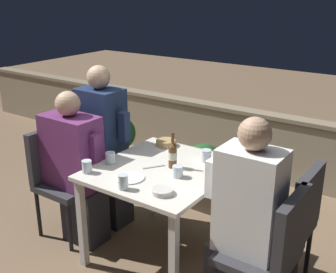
{
  "coord_description": "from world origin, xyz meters",
  "views": [
    {
      "loc": [
        1.62,
        -2.26,
        1.97
      ],
      "look_at": [
        0.0,
        0.07,
        0.95
      ],
      "focal_mm": 45.0,
      "sensor_mm": 36.0,
      "label": 1
    }
  ],
  "objects_px": {
    "person_navy_jumper": "(105,146)",
    "chair_right_far": "(291,217)",
    "person_white_polo": "(243,219)",
    "person_purple_stripe": "(76,169)",
    "chair_left_far": "(89,158)",
    "chair_right_near": "(273,247)",
    "beer_bottle": "(173,154)",
    "potted_plant": "(116,142)",
    "chair_left_near": "(60,171)"
  },
  "relations": [
    {
      "from": "person_white_polo",
      "to": "chair_right_far",
      "type": "bearing_deg",
      "value": 65.96
    },
    {
      "from": "chair_left_near",
      "to": "person_purple_stripe",
      "type": "distance_m",
      "value": 0.21
    },
    {
      "from": "person_purple_stripe",
      "to": "potted_plant",
      "type": "bearing_deg",
      "value": 115.11
    },
    {
      "from": "chair_left_far",
      "to": "chair_right_far",
      "type": "relative_size",
      "value": 1.0
    },
    {
      "from": "chair_left_far",
      "to": "chair_right_near",
      "type": "distance_m",
      "value": 1.86
    },
    {
      "from": "person_white_polo",
      "to": "chair_right_far",
      "type": "height_order",
      "value": "person_white_polo"
    },
    {
      "from": "person_navy_jumper",
      "to": "chair_right_far",
      "type": "xyz_separation_m",
      "value": [
        1.6,
        0.03,
        -0.16
      ]
    },
    {
      "from": "chair_left_near",
      "to": "beer_bottle",
      "type": "distance_m",
      "value": 1.02
    },
    {
      "from": "beer_bottle",
      "to": "potted_plant",
      "type": "height_order",
      "value": "beer_bottle"
    },
    {
      "from": "beer_bottle",
      "to": "chair_left_far",
      "type": "bearing_deg",
      "value": 174.56
    },
    {
      "from": "chair_right_near",
      "to": "potted_plant",
      "type": "relative_size",
      "value": 1.23
    },
    {
      "from": "chair_right_near",
      "to": "chair_left_far",
      "type": "bearing_deg",
      "value": 169.23
    },
    {
      "from": "person_white_polo",
      "to": "chair_right_near",
      "type": "bearing_deg",
      "value": -0.0
    },
    {
      "from": "person_purple_stripe",
      "to": "beer_bottle",
      "type": "bearing_deg",
      "value": 17.98
    },
    {
      "from": "person_navy_jumper",
      "to": "beer_bottle",
      "type": "distance_m",
      "value": 0.76
    },
    {
      "from": "chair_left_near",
      "to": "chair_right_near",
      "type": "xyz_separation_m",
      "value": [
        1.83,
        -0.01,
        0.0
      ]
    },
    {
      "from": "chair_left_far",
      "to": "beer_bottle",
      "type": "height_order",
      "value": "beer_bottle"
    },
    {
      "from": "chair_left_far",
      "to": "chair_right_far",
      "type": "xyz_separation_m",
      "value": [
        1.8,
        0.03,
        0.0
      ]
    },
    {
      "from": "person_white_polo",
      "to": "chair_right_far",
      "type": "relative_size",
      "value": 1.45
    },
    {
      "from": "person_navy_jumper",
      "to": "beer_bottle",
      "type": "bearing_deg",
      "value": -6.84
    },
    {
      "from": "person_purple_stripe",
      "to": "chair_left_far",
      "type": "distance_m",
      "value": 0.39
    },
    {
      "from": "chair_right_near",
      "to": "person_white_polo",
      "type": "xyz_separation_m",
      "value": [
        -0.2,
        0.0,
        0.12
      ]
    },
    {
      "from": "chair_left_near",
      "to": "person_purple_stripe",
      "type": "xyz_separation_m",
      "value": [
        0.2,
        0.0,
        0.07
      ]
    },
    {
      "from": "person_navy_jumper",
      "to": "chair_right_far",
      "type": "height_order",
      "value": "person_navy_jumper"
    },
    {
      "from": "chair_left_far",
      "to": "person_navy_jumper",
      "type": "xyz_separation_m",
      "value": [
        0.19,
        -0.0,
        0.16
      ]
    },
    {
      "from": "chair_right_near",
      "to": "person_purple_stripe",
      "type": "bearing_deg",
      "value": 179.52
    },
    {
      "from": "person_purple_stripe",
      "to": "chair_left_far",
      "type": "height_order",
      "value": "person_purple_stripe"
    },
    {
      "from": "chair_left_near",
      "to": "beer_bottle",
      "type": "relative_size",
      "value": 3.38
    },
    {
      "from": "chair_left_near",
      "to": "person_navy_jumper",
      "type": "distance_m",
      "value": 0.42
    },
    {
      "from": "person_purple_stripe",
      "to": "chair_right_far",
      "type": "height_order",
      "value": "person_purple_stripe"
    },
    {
      "from": "chair_right_near",
      "to": "potted_plant",
      "type": "height_order",
      "value": "chair_right_near"
    },
    {
      "from": "chair_left_far",
      "to": "potted_plant",
      "type": "height_order",
      "value": "chair_left_far"
    },
    {
      "from": "chair_left_near",
      "to": "chair_left_far",
      "type": "height_order",
      "value": "same"
    },
    {
      "from": "person_purple_stripe",
      "to": "person_navy_jumper",
      "type": "distance_m",
      "value": 0.34
    },
    {
      "from": "chair_left_far",
      "to": "chair_right_near",
      "type": "xyz_separation_m",
      "value": [
        1.83,
        -0.35,
        0.0
      ]
    },
    {
      "from": "chair_left_far",
      "to": "beer_bottle",
      "type": "relative_size",
      "value": 3.38
    },
    {
      "from": "chair_right_far",
      "to": "beer_bottle",
      "type": "bearing_deg",
      "value": -171.79
    },
    {
      "from": "beer_bottle",
      "to": "potted_plant",
      "type": "relative_size",
      "value": 0.36
    },
    {
      "from": "person_purple_stripe",
      "to": "person_navy_jumper",
      "type": "xyz_separation_m",
      "value": [
        0.0,
        0.33,
        0.08
      ]
    },
    {
      "from": "person_purple_stripe",
      "to": "beer_bottle",
      "type": "relative_size",
      "value": 4.66
    },
    {
      "from": "chair_left_far",
      "to": "person_white_polo",
      "type": "xyz_separation_m",
      "value": [
        1.63,
        -0.35,
        0.12
      ]
    },
    {
      "from": "person_navy_jumper",
      "to": "chair_right_near",
      "type": "xyz_separation_m",
      "value": [
        1.63,
        -0.35,
        -0.16
      ]
    },
    {
      "from": "chair_left_far",
      "to": "person_navy_jumper",
      "type": "height_order",
      "value": "person_navy_jumper"
    },
    {
      "from": "chair_right_near",
      "to": "potted_plant",
      "type": "distance_m",
      "value": 2.32
    },
    {
      "from": "chair_right_near",
      "to": "person_white_polo",
      "type": "height_order",
      "value": "person_white_polo"
    },
    {
      "from": "person_white_polo",
      "to": "chair_left_far",
      "type": "bearing_deg",
      "value": 167.97
    },
    {
      "from": "person_navy_jumper",
      "to": "person_white_polo",
      "type": "distance_m",
      "value": 1.48
    },
    {
      "from": "person_purple_stripe",
      "to": "beer_bottle",
      "type": "height_order",
      "value": "person_purple_stripe"
    },
    {
      "from": "chair_left_far",
      "to": "person_white_polo",
      "type": "height_order",
      "value": "person_white_polo"
    },
    {
      "from": "person_navy_jumper",
      "to": "chair_right_far",
      "type": "bearing_deg",
      "value": 1.2
    }
  ]
}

